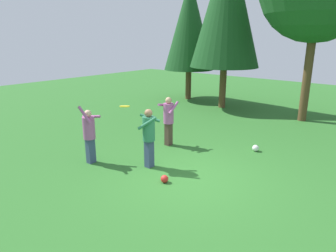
{
  "coord_description": "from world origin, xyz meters",
  "views": [
    {
      "loc": [
        4.17,
        -5.88,
        3.53
      ],
      "look_at": [
        -1.24,
        0.59,
        1.05
      ],
      "focal_mm": 32.48,
      "sensor_mm": 36.0,
      "label": 1
    }
  ],
  "objects_px": {
    "frisbee": "(125,106)",
    "tree_left": "(227,3)",
    "person_thrower": "(89,132)",
    "ball_white": "(255,148)",
    "person_bystander": "(169,117)",
    "ball_red": "(165,179)",
    "tree_far_left": "(189,24)",
    "person_catcher": "(149,133)"
  },
  "relations": [
    {
      "from": "ball_white",
      "to": "person_bystander",
      "type": "bearing_deg",
      "value": -152.2
    },
    {
      "from": "person_bystander",
      "to": "ball_red",
      "type": "xyz_separation_m",
      "value": [
        1.7,
        -2.2,
        -0.87
      ]
    },
    {
      "from": "ball_white",
      "to": "tree_far_left",
      "type": "bearing_deg",
      "value": 140.46
    },
    {
      "from": "tree_left",
      "to": "person_thrower",
      "type": "bearing_deg",
      "value": -84.85
    },
    {
      "from": "ball_red",
      "to": "person_thrower",
      "type": "bearing_deg",
      "value": -170.75
    },
    {
      "from": "ball_white",
      "to": "tree_left",
      "type": "xyz_separation_m",
      "value": [
        -4.09,
        4.9,
        4.98
      ]
    },
    {
      "from": "person_bystander",
      "to": "tree_far_left",
      "type": "xyz_separation_m",
      "value": [
        -4.25,
        6.93,
        3.22
      ]
    },
    {
      "from": "frisbee",
      "to": "ball_white",
      "type": "relative_size",
      "value": 1.76
    },
    {
      "from": "person_thrower",
      "to": "frisbee",
      "type": "relative_size",
      "value": 4.73
    },
    {
      "from": "person_thrower",
      "to": "person_bystander",
      "type": "xyz_separation_m",
      "value": [
        0.77,
        2.61,
        0.04
      ]
    },
    {
      "from": "person_catcher",
      "to": "frisbee",
      "type": "relative_size",
      "value": 4.55
    },
    {
      "from": "tree_far_left",
      "to": "tree_left",
      "type": "xyz_separation_m",
      "value": [
        2.69,
        -0.7,
        0.89
      ]
    },
    {
      "from": "frisbee",
      "to": "ball_red",
      "type": "height_order",
      "value": "frisbee"
    },
    {
      "from": "ball_white",
      "to": "ball_red",
      "type": "bearing_deg",
      "value": -103.07
    },
    {
      "from": "person_thrower",
      "to": "tree_far_left",
      "type": "bearing_deg",
      "value": 81.44
    },
    {
      "from": "person_catcher",
      "to": "tree_left",
      "type": "distance_m",
      "value": 9.25
    },
    {
      "from": "person_catcher",
      "to": "ball_white",
      "type": "relative_size",
      "value": 8.01
    },
    {
      "from": "person_thrower",
      "to": "tree_far_left",
      "type": "height_order",
      "value": "tree_far_left"
    },
    {
      "from": "tree_far_left",
      "to": "frisbee",
      "type": "bearing_deg",
      "value": -63.74
    },
    {
      "from": "person_catcher",
      "to": "tree_left",
      "type": "bearing_deg",
      "value": -106.17
    },
    {
      "from": "frisbee",
      "to": "tree_left",
      "type": "xyz_separation_m",
      "value": [
        -1.75,
        8.31,
        3.36
      ]
    },
    {
      "from": "person_thrower",
      "to": "tree_left",
      "type": "bearing_deg",
      "value": 66.51
    },
    {
      "from": "person_catcher",
      "to": "person_bystander",
      "type": "distance_m",
      "value": 1.89
    },
    {
      "from": "person_bystander",
      "to": "ball_white",
      "type": "bearing_deg",
      "value": 112.55
    },
    {
      "from": "ball_white",
      "to": "ball_red",
      "type": "height_order",
      "value": "ball_white"
    },
    {
      "from": "ball_white",
      "to": "tree_left",
      "type": "height_order",
      "value": "tree_left"
    },
    {
      "from": "person_catcher",
      "to": "tree_far_left",
      "type": "relative_size",
      "value": 0.25
    },
    {
      "from": "person_catcher",
      "to": "tree_far_left",
      "type": "bearing_deg",
      "value": -92.34
    },
    {
      "from": "tree_far_left",
      "to": "tree_left",
      "type": "bearing_deg",
      "value": -14.53
    },
    {
      "from": "ball_white",
      "to": "tree_far_left",
      "type": "xyz_separation_m",
      "value": [
        -6.78,
        5.6,
        4.09
      ]
    },
    {
      "from": "frisbee",
      "to": "tree_far_left",
      "type": "xyz_separation_m",
      "value": [
        -4.44,
        9.01,
        2.46
      ]
    },
    {
      "from": "tree_left",
      "to": "ball_red",
      "type": "bearing_deg",
      "value": -68.82
    },
    {
      "from": "tree_far_left",
      "to": "ball_white",
      "type": "bearing_deg",
      "value": -39.54
    },
    {
      "from": "person_bystander",
      "to": "ball_white",
      "type": "distance_m",
      "value": 2.98
    },
    {
      "from": "frisbee",
      "to": "tree_far_left",
      "type": "distance_m",
      "value": 10.34
    },
    {
      "from": "ball_red",
      "to": "tree_far_left",
      "type": "xyz_separation_m",
      "value": [
        -5.96,
        9.13,
        4.09
      ]
    },
    {
      "from": "person_catcher",
      "to": "tree_far_left",
      "type": "xyz_separation_m",
      "value": [
        -4.99,
        8.66,
        3.2
      ]
    },
    {
      "from": "ball_white",
      "to": "ball_red",
      "type": "distance_m",
      "value": 3.63
    },
    {
      "from": "person_bystander",
      "to": "tree_far_left",
      "type": "relative_size",
      "value": 0.25
    },
    {
      "from": "ball_white",
      "to": "ball_red",
      "type": "relative_size",
      "value": 1.07
    },
    {
      "from": "ball_red",
      "to": "tree_left",
      "type": "relative_size",
      "value": 0.02
    },
    {
      "from": "tree_left",
      "to": "tree_far_left",
      "type": "bearing_deg",
      "value": 165.47
    }
  ]
}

